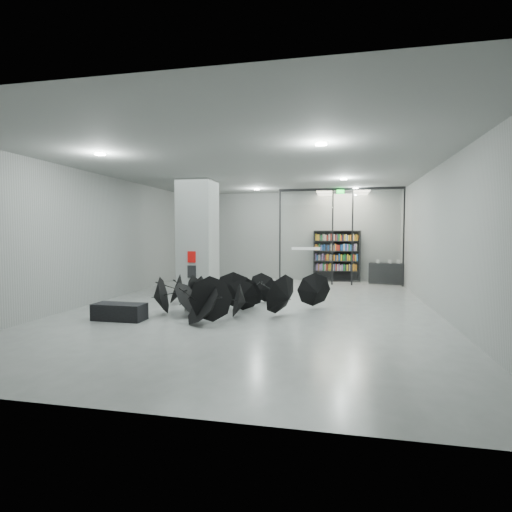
% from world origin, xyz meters
% --- Properties ---
extents(room, '(14.00, 14.02, 4.01)m').
position_xyz_m(room, '(0.00, 0.00, 2.84)').
color(room, gray).
rests_on(room, ground).
extents(column, '(1.20, 1.20, 4.00)m').
position_xyz_m(column, '(-2.50, 2.00, 2.00)').
color(column, slate).
rests_on(column, ground).
extents(fire_cabinet, '(0.28, 0.04, 0.38)m').
position_xyz_m(fire_cabinet, '(-2.50, 1.38, 1.35)').
color(fire_cabinet, '#A50A07').
rests_on(fire_cabinet, column).
extents(info_panel, '(0.30, 0.03, 0.42)m').
position_xyz_m(info_panel, '(-2.50, 1.38, 0.85)').
color(info_panel, black).
rests_on(info_panel, column).
extents(exit_sign, '(0.30, 0.06, 0.15)m').
position_xyz_m(exit_sign, '(2.40, 5.30, 3.82)').
color(exit_sign, '#0CE533').
rests_on(exit_sign, room).
extents(glass_partition, '(5.06, 0.08, 4.00)m').
position_xyz_m(glass_partition, '(2.39, 5.50, 2.18)').
color(glass_partition, silver).
rests_on(glass_partition, ground).
extents(bench, '(1.29, 0.56, 0.41)m').
position_xyz_m(bench, '(-2.94, -2.42, 0.21)').
color(bench, black).
rests_on(bench, ground).
extents(bookshelf, '(2.08, 0.56, 2.26)m').
position_xyz_m(bookshelf, '(2.26, 6.75, 1.13)').
color(bookshelf, black).
rests_on(bookshelf, ground).
extents(shop_counter, '(1.54, 0.83, 0.88)m').
position_xyz_m(shop_counter, '(4.38, 6.24, 0.44)').
color(shop_counter, black).
rests_on(shop_counter, ground).
extents(umbrella_cluster, '(5.28, 4.22, 1.31)m').
position_xyz_m(umbrella_cluster, '(-0.59, -1.04, 0.31)').
color(umbrella_cluster, black).
rests_on(umbrella_cluster, ground).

